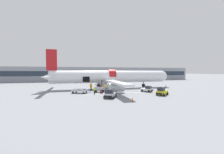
% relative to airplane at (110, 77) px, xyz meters
% --- Properties ---
extents(ground_plane, '(500.00, 500.00, 0.00)m').
position_rel_airplane_xyz_m(ground_plane, '(0.03, -2.16, -3.12)').
color(ground_plane, gray).
extents(apron_marking_line, '(19.92, 0.83, 0.01)m').
position_rel_airplane_xyz_m(apron_marking_line, '(2.25, -8.79, -3.11)').
color(apron_marking_line, silver).
rests_on(apron_marking_line, ground_plane).
extents(terminal_strip, '(106.61, 9.28, 6.79)m').
position_rel_airplane_xyz_m(terminal_strip, '(0.03, 34.65, 0.28)').
color(terminal_strip, gray).
rests_on(terminal_strip, ground_plane).
extents(airplane, '(34.99, 32.09, 10.05)m').
position_rel_airplane_xyz_m(airplane, '(0.00, 0.00, 0.00)').
color(airplane, white).
rests_on(airplane, ground_plane).
extents(baggage_tug_lead, '(3.07, 2.60, 1.63)m').
position_rel_airplane_xyz_m(baggage_tug_lead, '(7.14, -13.23, -2.43)').
color(baggage_tug_lead, yellow).
rests_on(baggage_tug_lead, ground_plane).
extents(baggage_tug_mid, '(2.63, 2.79, 1.56)m').
position_rel_airplane_xyz_m(baggage_tug_mid, '(-3.32, -13.34, -2.45)').
color(baggage_tug_mid, silver).
rests_on(baggage_tug_mid, ground_plane).
extents(baggage_tug_rear, '(2.77, 2.88, 1.35)m').
position_rel_airplane_xyz_m(baggage_tug_rear, '(6.70, -8.36, -2.53)').
color(baggage_tug_rear, white).
rests_on(baggage_tug_rear, ground_plane).
extents(baggage_cart_loading, '(3.33, 1.72, 1.17)m').
position_rel_airplane_xyz_m(baggage_cart_loading, '(-3.74, -5.85, -2.54)').
color(baggage_cart_loading, '#B7BABF').
rests_on(baggage_cart_loading, ground_plane).
extents(baggage_cart_queued, '(4.19, 2.89, 0.88)m').
position_rel_airplane_xyz_m(baggage_cart_queued, '(-8.13, -6.44, -2.66)').
color(baggage_cart_queued, '#B7BABF').
rests_on(baggage_cart_queued, ground_plane).
extents(ground_crew_loader_a, '(0.58, 0.45, 1.65)m').
position_rel_airplane_xyz_m(ground_crew_loader_a, '(-2.61, -3.55, -2.24)').
color(ground_crew_loader_a, black).
rests_on(ground_crew_loader_a, ground_plane).
extents(ground_crew_loader_b, '(0.41, 0.54, 1.53)m').
position_rel_airplane_xyz_m(ground_crew_loader_b, '(-5.30, -8.17, -2.31)').
color(ground_crew_loader_b, black).
rests_on(ground_crew_loader_b, ground_plane).
extents(ground_crew_driver, '(0.52, 0.54, 1.65)m').
position_rel_airplane_xyz_m(ground_crew_driver, '(-1.14, -3.63, -2.24)').
color(ground_crew_driver, '#1E2338').
rests_on(ground_crew_driver, ground_plane).
extents(ground_crew_supervisor, '(0.45, 0.56, 1.60)m').
position_rel_airplane_xyz_m(ground_crew_supervisor, '(-1.82, -4.40, -2.27)').
color(ground_crew_supervisor, '#2D2D33').
rests_on(ground_crew_supervisor, ground_plane).
extents(ground_crew_helper, '(0.64, 0.52, 1.85)m').
position_rel_airplane_xyz_m(ground_crew_helper, '(-5.44, -2.88, -2.14)').
color(ground_crew_helper, '#2D2D33').
rests_on(ground_crew_helper, ground_plane).
extents(suitcase_on_tarmac_upright, '(0.55, 0.21, 0.65)m').
position_rel_airplane_xyz_m(suitcase_on_tarmac_upright, '(-3.85, -8.14, -2.84)').
color(suitcase_on_tarmac_upright, '#4C1E1E').
rests_on(suitcase_on_tarmac_upright, ground_plane).
extents(safety_cone_nose, '(0.48, 0.48, 0.79)m').
position_rel_airplane_xyz_m(safety_cone_nose, '(17.09, -1.01, -2.74)').
color(safety_cone_nose, black).
rests_on(safety_cone_nose, ground_plane).
extents(safety_cone_engine_left, '(0.45, 0.45, 0.76)m').
position_rel_airplane_xyz_m(safety_cone_engine_left, '(-0.76, -17.23, -2.76)').
color(safety_cone_engine_left, black).
rests_on(safety_cone_engine_left, ground_plane).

